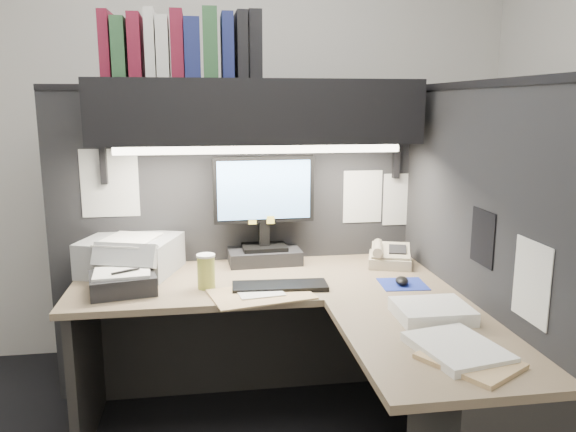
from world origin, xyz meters
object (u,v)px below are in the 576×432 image
Objects in this scene: overhead_shelf at (257,112)px; printer at (131,255)px; telephone at (390,257)px; desk at (354,388)px; monitor at (264,221)px; keyboard at (280,286)px; notebook_stack at (123,283)px; coffee_cup at (206,272)px.

printer is at bearing 179.64° from overhead_shelf.
overhead_shelf is 7.12× the size of telephone.
desk is 7.81× the size of telephone.
overhead_shelf is at bearing -121.28° from monitor.
desk is 1.33m from overhead_shelf.
overhead_shelf is 0.84m from keyboard.
telephone is 1.31m from notebook_stack.
telephone is at bearing 27.65° from keyboard.
coffee_cup is 0.36m from notebook_stack.
monitor is 0.68m from printer.
monitor is 1.31× the size of keyboard.
desk is 0.84m from telephone.
printer is at bearing 89.84° from notebook_stack.
overhead_shelf reaches higher than desk.
overhead_shelf is 3.65× the size of printer.
overhead_shelf reaches higher than keyboard.
notebook_stack is (-0.62, -0.30, -0.73)m from overhead_shelf.
printer is at bearing 140.71° from desk.
notebook_stack reaches higher than keyboard.
printer is 1.55× the size of notebook_stack.
notebook_stack is (-1.29, -0.23, -0.00)m from telephone.
telephone is (0.36, 0.68, 0.33)m from desk.
overhead_shelf is 3.68× the size of keyboard.
overhead_shelf is 10.65× the size of coffee_cup.
telephone is 1.29m from printer.
keyboard is at bearing -89.31° from monitor.
keyboard is (0.06, -0.35, -0.76)m from overhead_shelf.
keyboard is at bearing -4.31° from notebook_stack.
monitor is at bearing 95.96° from keyboard.
printer is 0.31m from notebook_stack.
desk is 0.55m from keyboard.
desk is 4.03× the size of keyboard.
printer reaches higher than desk.
coffee_cup is at bearing -131.67° from monitor.
telephone is (0.60, 0.28, 0.03)m from keyboard.
telephone reaches higher than keyboard.
telephone is at bearing 10.06° from notebook_stack.
telephone reaches higher than desk.
telephone is at bearing 61.94° from desk.
overhead_shelf reaches higher than coffee_cup.
overhead_shelf reaches higher than telephone.
notebook_stack is (-0.68, 0.05, 0.03)m from keyboard.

